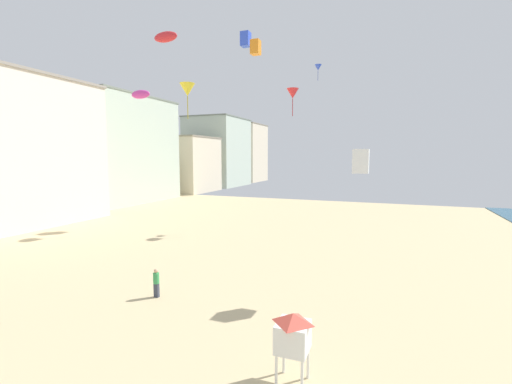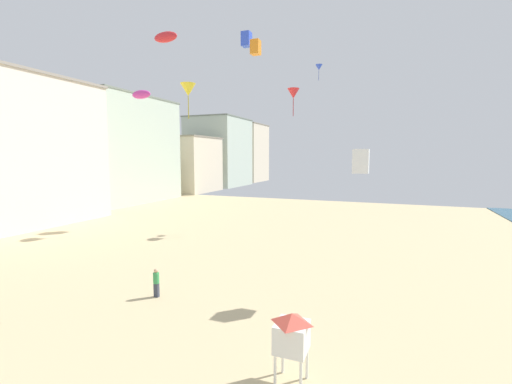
% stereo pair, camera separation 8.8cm
% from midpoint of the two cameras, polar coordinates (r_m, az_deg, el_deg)
% --- Properties ---
extents(boardwalk_hotel_mid, '(10.70, 18.83, 18.14)m').
position_cam_midpoint_polar(boardwalk_hotel_mid, '(64.98, -21.06, 6.52)').
color(boardwalk_hotel_mid, '#B7C6B2').
rests_on(boardwalk_hotel_mid, ground).
extents(boardwalk_hotel_far, '(12.68, 12.97, 12.30)m').
position_cam_midpoint_polar(boardwalk_hotel_far, '(80.08, -11.80, 4.50)').
color(boardwalk_hotel_far, beige).
rests_on(boardwalk_hotel_far, ground).
extents(boardwalk_hotel_distant, '(13.19, 16.32, 18.17)m').
position_cam_midpoint_polar(boardwalk_hotel_distant, '(94.34, -6.34, 6.57)').
color(boardwalk_hotel_distant, '#B7C6B2').
rests_on(boardwalk_hotel_distant, ground).
extents(boardwalk_hotel_furthest, '(11.23, 13.83, 18.05)m').
position_cam_midpoint_polar(boardwalk_hotel_furthest, '(110.93, -1.93, 6.46)').
color(boardwalk_hotel_furthest, beige).
rests_on(boardwalk_hotel_furthest, ground).
extents(kite_flyer, '(0.34, 0.34, 1.64)m').
position_cam_midpoint_polar(kite_flyer, '(20.85, -16.26, -13.97)').
color(kite_flyer, '#383D4C').
rests_on(kite_flyer, ground).
extents(lifeguard_stand, '(1.10, 1.10, 2.55)m').
position_cam_midpoint_polar(lifeguard_stand, '(12.95, 5.89, -22.13)').
color(lifeguard_stand, white).
rests_on(lifeguard_stand, ground).
extents(kite_red_parafoil, '(1.43, 0.40, 0.56)m').
position_cam_midpoint_polar(kite_red_parafoil, '(20.79, -14.82, 23.51)').
color(kite_red_parafoil, red).
extents(kite_orange_box, '(0.51, 0.51, 0.80)m').
position_cam_midpoint_polar(kite_orange_box, '(21.41, -0.19, 22.77)').
color(kite_orange_box, orange).
extents(kite_blue_delta, '(0.78, 0.78, 1.77)m').
position_cam_midpoint_polar(kite_blue_delta, '(42.26, 10.15, 19.57)').
color(kite_blue_delta, blue).
extents(kite_blue_box, '(1.06, 1.06, 1.67)m').
position_cam_midpoint_polar(kite_blue_box, '(45.16, -1.78, 23.89)').
color(kite_blue_box, blue).
extents(kite_yellow_delta, '(1.64, 1.64, 3.73)m').
position_cam_midpoint_polar(kite_yellow_delta, '(39.17, -11.33, 16.21)').
color(kite_yellow_delta, yellow).
extents(kite_white_box, '(0.86, 0.86, 1.35)m').
position_cam_midpoint_polar(kite_white_box, '(20.18, 16.80, 4.88)').
color(kite_white_box, white).
extents(kite_red_delta, '(1.28, 1.28, 2.92)m').
position_cam_midpoint_polar(kite_red_delta, '(38.65, 6.01, 15.86)').
color(kite_red_delta, red).
extents(kite_magenta_parafoil, '(1.95, 0.54, 0.76)m').
position_cam_midpoint_polar(kite_magenta_parafoil, '(33.19, -18.59, 15.03)').
color(kite_magenta_parafoil, '#DB3D9E').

